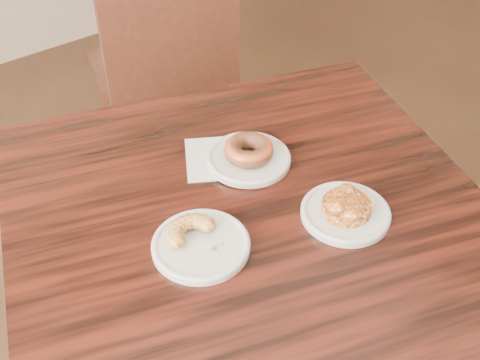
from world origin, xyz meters
TOP-DOWN VIEW (x-y plane):
  - cafe_table at (-0.29, 0.28)m, footprint 1.13×1.13m
  - chair_far at (0.09, 1.26)m, footprint 0.57×0.57m
  - napkin at (-0.24, 0.45)m, footprint 0.19×0.19m
  - plate_donut at (-0.20, 0.40)m, footprint 0.17×0.17m
  - plate_cruller at (-0.41, 0.27)m, footprint 0.17×0.17m
  - plate_fritter at (-0.15, 0.17)m, footprint 0.17×0.17m
  - glazed_donut at (-0.20, 0.40)m, footprint 0.10×0.10m
  - apple_fritter at (-0.15, 0.17)m, footprint 0.13×0.13m
  - cruller_fragment at (-0.41, 0.27)m, footprint 0.11×0.11m

SIDE VIEW (x-z plane):
  - cafe_table at x=-0.29m, z-range 0.00..0.75m
  - chair_far at x=0.09m, z-range 0.00..0.90m
  - napkin at x=-0.24m, z-range 0.75..0.75m
  - plate_cruller at x=-0.41m, z-range 0.75..0.76m
  - plate_fritter at x=-0.15m, z-range 0.75..0.76m
  - plate_donut at x=-0.20m, z-range 0.75..0.77m
  - cruller_fragment at x=-0.41m, z-range 0.76..0.79m
  - apple_fritter at x=-0.15m, z-range 0.76..0.79m
  - glazed_donut at x=-0.20m, z-range 0.77..0.80m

